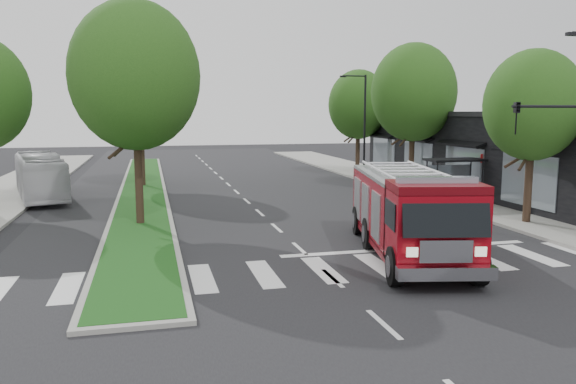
{
  "coord_description": "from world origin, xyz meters",
  "views": [
    {
      "loc": [
        -5.48,
        -20.31,
        5.2
      ],
      "look_at": [
        0.25,
        2.89,
        1.8
      ],
      "focal_mm": 35.0,
      "sensor_mm": 36.0,
      "label": 1
    }
  ],
  "objects": [
    {
      "name": "tree_right_near",
      "position": [
        11.5,
        2.0,
        5.51
      ],
      "size": [
        4.4,
        4.4,
        8.05
      ],
      "color": "black",
      "rests_on": "ground"
    },
    {
      "name": "tree_median_near",
      "position": [
        -6.0,
        6.0,
        6.81
      ],
      "size": [
        5.8,
        5.8,
        10.16
      ],
      "color": "black",
      "rests_on": "ground"
    },
    {
      "name": "ground",
      "position": [
        0.0,
        0.0,
        0.0
      ],
      "size": [
        140.0,
        140.0,
        0.0
      ],
      "primitive_type": "plane",
      "color": "black",
      "rests_on": "ground"
    },
    {
      "name": "streetlight_right_far",
      "position": [
        10.35,
        20.0,
        4.48
      ],
      "size": [
        2.11,
        0.2,
        8.0
      ],
      "color": "black",
      "rests_on": "ground"
    },
    {
      "name": "bus_shelter",
      "position": [
        11.2,
        8.15,
        2.04
      ],
      "size": [
        3.2,
        1.6,
        2.61
      ],
      "color": "black",
      "rests_on": "ground"
    },
    {
      "name": "tree_median_far",
      "position": [
        -6.0,
        20.0,
        6.49
      ],
      "size": [
        5.6,
        5.6,
        9.72
      ],
      "color": "black",
      "rests_on": "ground"
    },
    {
      "name": "tree_right_far",
      "position": [
        11.5,
        24.0,
        5.84
      ],
      "size": [
        5.0,
        5.0,
        8.73
      ],
      "color": "black",
      "rests_on": "ground"
    },
    {
      "name": "city_bus",
      "position": [
        -12.0,
        16.18,
        1.37
      ],
      "size": [
        4.64,
        10.14,
        2.75
      ],
      "primitive_type": "imported",
      "rotation": [
        0.0,
        0.0,
        0.25
      ],
      "color": "silver",
      "rests_on": "ground"
    },
    {
      "name": "storefront_row",
      "position": [
        17.0,
        10.0,
        2.5
      ],
      "size": [
        8.0,
        30.0,
        5.0
      ],
      "primitive_type": "cube",
      "color": "black",
      "rests_on": "ground"
    },
    {
      "name": "sidewalk_right",
      "position": [
        12.5,
        10.0,
        0.07
      ],
      "size": [
        5.0,
        80.0,
        0.15
      ],
      "primitive_type": "cube",
      "color": "gray",
      "rests_on": "ground"
    },
    {
      "name": "tree_right_mid",
      "position": [
        11.5,
        14.0,
        6.49
      ],
      "size": [
        5.6,
        5.6,
        9.72
      ],
      "color": "black",
      "rests_on": "ground"
    },
    {
      "name": "median",
      "position": [
        -6.0,
        18.0,
        0.08
      ],
      "size": [
        3.0,
        50.0,
        0.15
      ],
      "color": "gray",
      "rests_on": "ground"
    },
    {
      "name": "fire_engine",
      "position": [
        3.6,
        -1.85,
        1.57
      ],
      "size": [
        4.74,
        9.84,
        3.28
      ],
      "rotation": [
        0.0,
        0.0,
        -0.21
      ],
      "color": "#54040A",
      "rests_on": "ground"
    }
  ]
}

